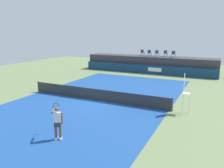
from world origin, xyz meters
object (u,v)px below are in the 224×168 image
tennis_ball (67,93)px  tennis_player (58,122)px  spectator_chair_right (166,53)px  spectator_chair_far_right (174,54)px  spectator_chair_left (149,53)px  net_post_near (38,86)px  spectator_chair_center (157,53)px  spectator_chair_far_left (142,52)px  net_post_far (172,105)px  umpire_chair (185,91)px

tennis_ball → tennis_player: bearing=-55.7°
spectator_chair_right → spectator_chair_far_right: (1.14, -0.46, 0.00)m
spectator_chair_right → tennis_ball: bearing=-110.2°
spectator_chair_left → net_post_near: bearing=-112.5°
spectator_chair_left → net_post_near: spectator_chair_left is taller
spectator_chair_left → tennis_ball: bearing=-103.0°
spectator_chair_right → spectator_chair_center: bearing=-158.8°
tennis_player → tennis_ball: (-5.03, 7.38, -0.92)m
spectator_chair_far_left → spectator_chair_center: bearing=-5.3°
spectator_chair_right → tennis_player: 22.33m
spectator_chair_right → tennis_player: bearing=-91.1°
spectator_chair_left → net_post_far: size_ratio=0.89×
tennis_ball → spectator_chair_far_left: bearing=81.3°
spectator_chair_left → umpire_chair: spectator_chair_left is taller
spectator_chair_far_right → net_post_far: bearing=-78.9°
spectator_chair_center → spectator_chair_right: (1.08, 0.42, 0.00)m
spectator_chair_left → spectator_chair_center: size_ratio=1.00×
net_post_near → net_post_far: bearing=0.0°
spectator_chair_left → tennis_player: (1.70, -21.82, -1.73)m
spectator_chair_right → umpire_chair: 16.19m
spectator_chair_right → net_post_near: (-8.33, -15.39, -2.19)m
umpire_chair → net_post_near: size_ratio=2.76×
spectator_chair_far_left → spectator_chair_right: size_ratio=1.00×
umpire_chair → net_post_far: size_ratio=2.76×
net_post_near → spectator_chair_center: bearing=64.2°
spectator_chair_far_left → tennis_player: 22.28m
spectator_chair_far_left → tennis_player: size_ratio=0.50×
net_post_far → spectator_chair_right: bearing=104.8°
net_post_far → tennis_ball: bearing=176.9°
spectator_chair_left → net_post_near: 16.33m
spectator_chair_center → umpire_chair: 16.16m
spectator_chair_left → tennis_ball: spectator_chair_left is taller
umpire_chair → tennis_ball: bearing=177.1°
umpire_chair → spectator_chair_center: bearing=111.6°
spectator_chair_left → spectator_chair_far_right: bearing=-0.4°
spectator_chair_center → tennis_ball: size_ratio=13.06×
umpire_chair → spectator_chair_right: bearing=107.5°
spectator_chair_left → spectator_chair_far_right: size_ratio=1.00×
spectator_chair_right → tennis_player: size_ratio=0.50×
spectator_chair_left → spectator_chair_center: 1.06m
spectator_chair_right → umpire_chair: size_ratio=0.32×
umpire_chair → spectator_chair_far_right: bearing=104.0°
spectator_chair_center → spectator_chair_far_right: 2.22m
spectator_chair_center → net_post_far: bearing=-71.0°
spectator_chair_right → net_post_far: 16.07m
net_post_far → spectator_chair_left: bearing=112.5°
spectator_chair_far_right → umpire_chair: bearing=-76.0°
spectator_chair_far_left → net_post_far: spectator_chair_far_left is taller
net_post_near → tennis_ball: 2.95m
net_post_near → spectator_chair_left: bearing=67.5°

